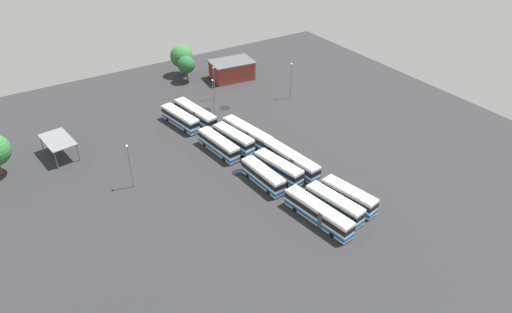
{
  "coord_description": "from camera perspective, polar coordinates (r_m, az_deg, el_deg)",
  "views": [
    {
      "loc": [
        -67.87,
        43.0,
        53.19
      ],
      "look_at": [
        -1.07,
        0.31,
        1.57
      ],
      "focal_mm": 32.48,
      "sensor_mm": 36.0,
      "label": 1
    }
  ],
  "objects": [
    {
      "name": "ground_plane",
      "position": [
        96.36,
        -0.19,
        -0.43
      ],
      "size": [
        122.63,
        122.63,
        0.0
      ],
      "primitive_type": "plane",
      "color": "#28282B"
    },
    {
      "name": "bus_row0_slot0",
      "position": [
        85.0,
        11.37,
        -4.82
      ],
      "size": [
        11.06,
        4.66,
        3.58
      ],
      "color": "silver",
      "rests_on": "ground_plane"
    },
    {
      "name": "bus_row0_slot1",
      "position": [
        82.73,
        9.63,
        -5.82
      ],
      "size": [
        11.75,
        4.5,
        3.58
      ],
      "color": "silver",
      "rests_on": "ground_plane"
    },
    {
      "name": "bus_row0_slot2",
      "position": [
        80.47,
        7.7,
        -6.9
      ],
      "size": [
        14.21,
        4.58,
        3.58
      ],
      "color": "silver",
      "rests_on": "ground_plane"
    },
    {
      "name": "bus_row1_slot0",
      "position": [
        93.04,
        4.39,
        -0.5
      ],
      "size": [
        14.19,
        4.25,
        3.58
      ],
      "color": "silver",
      "rests_on": "ground_plane"
    },
    {
      "name": "bus_row1_slot1",
      "position": [
        90.75,
        2.78,
        -1.4
      ],
      "size": [
        11.6,
        4.53,
        3.58
      ],
      "color": "silver",
      "rests_on": "ground_plane"
    },
    {
      "name": "bus_row1_slot2",
      "position": [
        88.41,
        0.87,
        -2.4
      ],
      "size": [
        10.92,
        3.35,
        3.58
      ],
      "color": "silver",
      "rests_on": "ground_plane"
    },
    {
      "name": "bus_row2_slot0",
      "position": [
        101.97,
        -1.07,
        2.86
      ],
      "size": [
        14.21,
        4.82,
        3.58
      ],
      "color": "silver",
      "rests_on": "ground_plane"
    },
    {
      "name": "bus_row2_slot1",
      "position": [
        100.23,
        -2.76,
        2.24
      ],
      "size": [
        11.34,
        4.4,
        3.58
      ],
      "color": "silver",
      "rests_on": "ground_plane"
    },
    {
      "name": "bus_row2_slot2",
      "position": [
        98.26,
        -4.63,
        1.47
      ],
      "size": [
        12.0,
        3.96,
        3.58
      ],
      "color": "silver",
      "rests_on": "ground_plane"
    },
    {
      "name": "bus_row3_slot1",
      "position": [
        110.92,
        -7.49,
        5.22
      ],
      "size": [
        14.21,
        4.64,
        3.58
      ],
      "color": "silver",
      "rests_on": "ground_plane"
    },
    {
      "name": "bus_row3_slot2",
      "position": [
        109.45,
        -9.32,
        4.65
      ],
      "size": [
        12.15,
        4.62,
        3.58
      ],
      "color": "silver",
      "rests_on": "ground_plane"
    },
    {
      "name": "depot_building",
      "position": [
        132.72,
        -2.98,
        10.62
      ],
      "size": [
        9.34,
        12.63,
        5.17
      ],
      "color": "maroon",
      "rests_on": "ground_plane"
    },
    {
      "name": "maintenance_shelter",
      "position": [
        104.09,
        -23.24,
        1.85
      ],
      "size": [
        9.61,
        6.25,
        4.08
      ],
      "color": "slate",
      "rests_on": "ground_plane"
    },
    {
      "name": "lamp_post_by_building",
      "position": [
        112.12,
        -5.28,
        7.45
      ],
      "size": [
        0.56,
        0.28,
        9.1
      ],
      "color": "slate",
      "rests_on": "ground_plane"
    },
    {
      "name": "lamp_post_far_corner",
      "position": [
        119.87,
        -5.18,
        9.12
      ],
      "size": [
        0.56,
        0.28,
        8.77
      ],
      "color": "slate",
      "rests_on": "ground_plane"
    },
    {
      "name": "lamp_post_near_entrance",
      "position": [
        88.98,
        -15.25,
        -0.99
      ],
      "size": [
        0.56,
        0.28,
        9.28
      ],
      "color": "slate",
      "rests_on": "ground_plane"
    },
    {
      "name": "lamp_post_mid_lot",
      "position": [
        120.33,
        4.32,
        9.44
      ],
      "size": [
        0.56,
        0.28,
        9.44
      ],
      "color": "slate",
      "rests_on": "ground_plane"
    },
    {
      "name": "tree_north_edge",
      "position": [
        131.13,
        -8.6,
        11.13
      ],
      "size": [
        4.83,
        4.83,
        7.41
      ],
      "color": "brown",
      "rests_on": "ground_plane"
    },
    {
      "name": "tree_northeast",
      "position": [
        135.53,
        -9.16,
        12.08
      ],
      "size": [
        6.37,
        6.37,
        8.76
      ],
      "color": "brown",
      "rests_on": "ground_plane"
    },
    {
      "name": "puddle_centre_drain",
      "position": [
        92.59,
        -2.17,
        -2.02
      ],
      "size": [
        2.79,
        2.79,
        0.01
      ],
      "primitive_type": "cylinder",
      "color": "black",
      "rests_on": "ground_plane"
    },
    {
      "name": "puddle_front_lane",
      "position": [
        96.47,
        -0.92,
        -0.39
      ],
      "size": [
        4.34,
        4.34,
        0.01
      ],
      "primitive_type": "cylinder",
      "color": "black",
      "rests_on": "ground_plane"
    },
    {
      "name": "puddle_between_rows",
      "position": [
        96.55,
        -1.1,
        -0.36
      ],
      "size": [
        3.53,
        3.53,
        0.01
      ],
      "primitive_type": "cylinder",
      "color": "black",
      "rests_on": "ground_plane"
    },
    {
      "name": "puddle_near_shelter",
      "position": [
        116.5,
        -6.17,
        5.7
      ],
      "size": [
        2.72,
        2.72,
        0.01
      ],
      "primitive_type": "cylinder",
      "color": "black",
      "rests_on": "ground_plane"
    },
    {
      "name": "puddle_back_corner",
      "position": [
        117.06,
        -3.87,
        5.97
      ],
      "size": [
        2.79,
        2.79,
        0.01
      ],
      "primitive_type": "cylinder",
      "color": "black",
      "rests_on": "ground_plane"
    }
  ]
}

